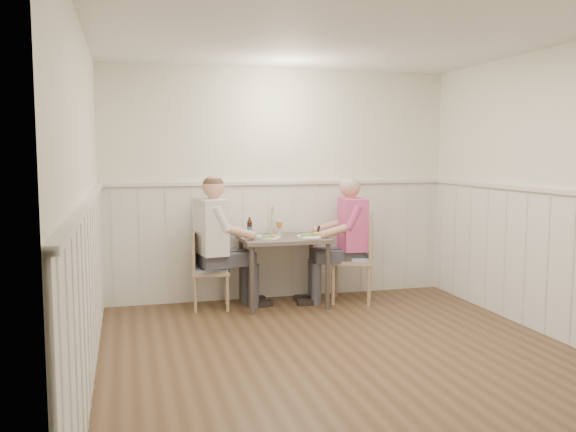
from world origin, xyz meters
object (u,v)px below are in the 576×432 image
object	(u,v)px
chair_right	(357,255)
chair_left	(206,267)
dining_table	(283,246)
diner_cream	(215,253)
grass_vase	(271,220)
beer_bottle	(250,227)
man_in_pink	(348,249)

from	to	relation	value
chair_right	chair_left	size ratio (longest dim) A/B	1.16
dining_table	diner_cream	world-z (taller)	diner_cream
chair_right	diner_cream	size ratio (longest dim) A/B	0.66
chair_left	diner_cream	bearing A→B (deg)	-35.00
chair_right	grass_vase	xyz separation A→B (m)	(-0.91, 0.33, 0.38)
dining_table	grass_vase	xyz separation A→B (m)	(-0.07, 0.27, 0.26)
chair_right	chair_left	world-z (taller)	chair_right
chair_left	diner_cream	distance (m)	0.19
beer_bottle	diner_cream	bearing A→B (deg)	-155.18
chair_left	grass_vase	bearing A→B (deg)	15.27
diner_cream	beer_bottle	distance (m)	0.51
grass_vase	dining_table	bearing A→B (deg)	-74.72
man_in_pink	diner_cream	xyz separation A→B (m)	(-1.48, 0.04, 0.01)
chair_left	chair_right	bearing A→B (deg)	-4.29
chair_right	man_in_pink	bearing A→B (deg)	169.68
dining_table	diner_cream	size ratio (longest dim) A/B	0.63
man_in_pink	grass_vase	xyz separation A→B (m)	(-0.81, 0.31, 0.31)
man_in_pink	beer_bottle	distance (m)	1.12
dining_table	chair_left	xyz separation A→B (m)	(-0.83, 0.06, -0.20)
beer_bottle	grass_vase	bearing A→B (deg)	17.74
man_in_pink	beer_bottle	bearing A→B (deg)	167.81
man_in_pink	grass_vase	world-z (taller)	man_in_pink
beer_bottle	grass_vase	xyz separation A→B (m)	(0.26, 0.08, 0.06)
chair_right	diner_cream	xyz separation A→B (m)	(-1.58, 0.06, 0.09)
chair_right	chair_left	bearing A→B (deg)	175.71
beer_bottle	chair_right	bearing A→B (deg)	-12.03
chair_right	beer_bottle	xyz separation A→B (m)	(-1.17, 0.25, 0.32)
dining_table	chair_right	world-z (taller)	chair_right
chair_right	beer_bottle	bearing A→B (deg)	167.97
dining_table	beer_bottle	xyz separation A→B (m)	(-0.33, 0.19, 0.19)
chair_right	chair_left	distance (m)	1.68
chair_right	grass_vase	size ratio (longest dim) A/B	2.78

